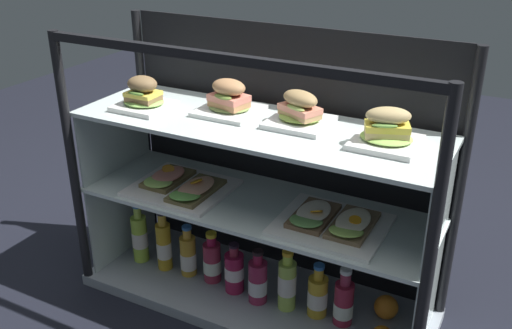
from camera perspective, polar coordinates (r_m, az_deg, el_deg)
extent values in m
cube|color=black|center=(2.20, 0.00, -13.51)|extent=(6.00, 6.00, 0.02)
cube|color=#979FA8|center=(2.18, 0.00, -12.87)|extent=(1.28, 0.45, 0.04)
cylinder|color=black|center=(2.13, -17.70, -0.45)|extent=(0.03, 0.03, 0.98)
cylinder|color=black|center=(1.59, 16.83, -9.32)|extent=(0.03, 0.03, 0.98)
cylinder|color=black|center=(2.41, -10.89, 3.24)|extent=(0.03, 0.03, 0.98)
cylinder|color=black|center=(1.95, 19.41, -3.07)|extent=(0.03, 0.03, 0.98)
cube|color=black|center=(1.60, -3.51, 10.52)|extent=(1.24, 0.03, 0.03)
cube|color=black|center=(2.10, 2.79, 1.08)|extent=(1.21, 0.01, 0.93)
cube|color=silver|center=(2.36, -13.05, -4.58)|extent=(0.01, 0.38, 0.35)
cube|color=silver|center=(1.91, 16.57, -12.73)|extent=(0.01, 0.38, 0.35)
cube|color=silver|center=(1.97, 0.00, -4.00)|extent=(1.23, 0.40, 0.01)
cube|color=silver|center=(2.23, -13.85, 2.83)|extent=(0.01, 0.38, 0.27)
cube|color=silver|center=(1.74, 17.86, -4.05)|extent=(0.01, 0.38, 0.27)
cube|color=silver|center=(1.85, 0.00, 3.86)|extent=(1.23, 0.40, 0.01)
cube|color=white|center=(2.02, -11.04, 5.71)|extent=(0.18, 0.18, 0.02)
ellipsoid|color=#91CC60|center=(2.02, -11.07, 6.14)|extent=(0.15, 0.12, 0.02)
cube|color=olive|center=(2.01, -11.10, 6.45)|extent=(0.10, 0.08, 0.02)
cube|color=#EBD24D|center=(2.01, -11.14, 6.91)|extent=(0.11, 0.09, 0.01)
ellipsoid|color=#557F32|center=(1.98, -11.83, 6.91)|extent=(0.06, 0.03, 0.02)
ellipsoid|color=brown|center=(2.00, -11.22, 7.85)|extent=(0.11, 0.09, 0.05)
cube|color=white|center=(1.94, -2.68, 5.34)|extent=(0.20, 0.20, 0.01)
ellipsoid|color=#7D9A52|center=(1.94, -2.69, 5.71)|extent=(0.14, 0.12, 0.01)
cube|color=tan|center=(1.94, -2.69, 6.04)|extent=(0.14, 0.11, 0.02)
cube|color=#E3846F|center=(1.93, -2.71, 6.63)|extent=(0.14, 0.11, 0.02)
ellipsoid|color=olive|center=(1.89, -3.30, 6.73)|extent=(0.08, 0.05, 0.02)
ellipsoid|color=#AB794E|center=(1.92, -2.73, 7.68)|extent=(0.14, 0.11, 0.05)
cube|color=white|center=(1.84, 4.33, 4.19)|extent=(0.19, 0.19, 0.02)
ellipsoid|color=#90B248|center=(1.83, 4.35, 4.73)|extent=(0.14, 0.12, 0.02)
cube|color=tan|center=(1.83, 4.36, 5.03)|extent=(0.15, 0.12, 0.02)
cube|color=#E48C71|center=(1.82, 4.38, 5.55)|extent=(0.15, 0.13, 0.02)
ellipsoid|color=#A5BF5B|center=(1.79, 3.95, 5.63)|extent=(0.08, 0.06, 0.01)
ellipsoid|color=#A48353|center=(1.81, 4.41, 6.55)|extent=(0.15, 0.13, 0.05)
cube|color=white|center=(1.72, 12.74, 2.13)|extent=(0.19, 0.19, 0.02)
ellipsoid|color=#9ECD5E|center=(1.71, 12.79, 2.64)|extent=(0.15, 0.13, 0.02)
cube|color=#D6B878|center=(1.71, 12.83, 3.03)|extent=(0.14, 0.11, 0.02)
cube|color=yellow|center=(1.70, 12.89, 3.67)|extent=(0.14, 0.11, 0.02)
ellipsoid|color=#6C9E42|center=(1.67, 12.64, 3.78)|extent=(0.08, 0.05, 0.01)
ellipsoid|color=tan|center=(1.69, 13.00, 4.75)|extent=(0.15, 0.11, 0.05)
cube|color=white|center=(2.07, -7.36, -2.30)|extent=(0.34, 0.30, 0.01)
cube|color=brown|center=(2.11, -8.70, -1.39)|extent=(0.12, 0.20, 0.01)
ellipsoid|color=#A4D15F|center=(2.06, -9.67, -1.69)|extent=(0.11, 0.10, 0.02)
ellipsoid|color=#F7927D|center=(2.10, -8.73, -0.99)|extent=(0.10, 0.16, 0.02)
cylinder|color=orange|center=(2.12, -8.74, -0.47)|extent=(0.06, 0.06, 0.02)
cube|color=brown|center=(2.02, -5.95, -2.58)|extent=(0.12, 0.23, 0.01)
ellipsoid|color=#65AC48|center=(1.96, -7.05, -3.04)|extent=(0.13, 0.13, 0.03)
ellipsoid|color=#E8A583|center=(2.01, -5.97, -2.20)|extent=(0.10, 0.18, 0.02)
cylinder|color=orange|center=(2.02, -5.95, -1.66)|extent=(0.05, 0.05, 0.02)
cube|color=white|center=(1.84, 7.46, -5.99)|extent=(0.34, 0.30, 0.01)
cube|color=brown|center=(1.85, 5.73, -5.08)|extent=(0.12, 0.20, 0.02)
ellipsoid|color=#5E954A|center=(1.80, 5.00, -5.56)|extent=(0.11, 0.11, 0.03)
ellipsoid|color=#EDE0C7|center=(1.85, 5.75, -4.64)|extent=(0.10, 0.16, 0.02)
cylinder|color=orange|center=(1.82, 6.02, -4.65)|extent=(0.05, 0.05, 0.02)
cube|color=brown|center=(1.82, 9.59, -5.93)|extent=(0.12, 0.22, 0.01)
ellipsoid|color=#95C150|center=(1.76, 8.94, -6.52)|extent=(0.12, 0.13, 0.04)
ellipsoid|color=#F3E6C2|center=(1.81, 9.63, -5.48)|extent=(0.10, 0.17, 0.02)
cylinder|color=orange|center=(1.79, 9.81, -5.44)|extent=(0.05, 0.05, 0.01)
cylinder|color=#B4DA42|center=(2.33, -11.44, -7.22)|extent=(0.06, 0.06, 0.19)
cylinder|color=white|center=(2.33, -11.44, -7.23)|extent=(0.06, 0.06, 0.06)
cylinder|color=#B8D950|center=(2.27, -11.69, -4.67)|extent=(0.03, 0.03, 0.05)
cylinder|color=#3573B4|center=(2.26, -11.75, -4.05)|extent=(0.03, 0.03, 0.01)
cylinder|color=gold|center=(2.26, -9.11, -8.03)|extent=(0.06, 0.06, 0.19)
cylinder|color=silver|center=(2.27, -9.09, -8.30)|extent=(0.06, 0.06, 0.07)
cylinder|color=gold|center=(2.20, -9.31, -5.41)|extent=(0.03, 0.03, 0.05)
cylinder|color=black|center=(2.19, -9.36, -4.76)|extent=(0.04, 0.04, 0.01)
cylinder|color=gold|center=(2.23, -6.74, -8.97)|extent=(0.06, 0.06, 0.16)
cylinder|color=white|center=(2.24, -6.71, -9.41)|extent=(0.06, 0.06, 0.07)
cylinder|color=gold|center=(2.17, -6.87, -6.80)|extent=(0.03, 0.03, 0.04)
cylinder|color=#336AB2|center=(2.16, -6.90, -6.23)|extent=(0.04, 0.04, 0.01)
cylinder|color=#A02B44|center=(2.19, -4.37, -9.64)|extent=(0.07, 0.07, 0.15)
cylinder|color=white|center=(2.19, -4.36, -9.96)|extent=(0.07, 0.07, 0.05)
cylinder|color=#A21A41|center=(2.13, -4.45, -7.53)|extent=(0.04, 0.04, 0.03)
cylinder|color=gold|center=(2.12, -4.47, -6.96)|extent=(0.04, 0.04, 0.02)
cylinder|color=#A01C44|center=(2.13, -2.16, -10.68)|extent=(0.07, 0.07, 0.15)
cylinder|color=white|center=(2.13, -2.16, -10.58)|extent=(0.07, 0.07, 0.05)
cylinder|color=maroon|center=(2.08, -2.20, -8.56)|extent=(0.03, 0.03, 0.04)
cylinder|color=black|center=(2.06, -2.21, -8.02)|extent=(0.04, 0.04, 0.01)
cylinder|color=#9B264B|center=(2.08, 0.18, -11.57)|extent=(0.07, 0.07, 0.16)
cylinder|color=silver|center=(2.09, 0.18, -11.91)|extent=(0.07, 0.07, 0.06)
cylinder|color=maroon|center=(2.02, 0.18, -9.30)|extent=(0.03, 0.03, 0.04)
cylinder|color=black|center=(2.00, 0.19, -8.70)|extent=(0.04, 0.04, 0.01)
cylinder|color=#B0CF56|center=(2.04, 3.09, -11.90)|extent=(0.06, 0.06, 0.18)
cylinder|color=silver|center=(2.04, 3.10, -11.73)|extent=(0.06, 0.06, 0.08)
cylinder|color=#B9D945|center=(1.98, 3.17, -9.35)|extent=(0.04, 0.04, 0.04)
cylinder|color=gold|center=(1.96, 3.18, -8.75)|extent=(0.04, 0.04, 0.01)
cylinder|color=gold|center=(2.03, 6.13, -12.88)|extent=(0.07, 0.07, 0.15)
cylinder|color=silver|center=(2.04, 6.12, -13.01)|extent=(0.07, 0.07, 0.06)
cylinder|color=gold|center=(1.98, 6.25, -10.71)|extent=(0.03, 0.03, 0.04)
cylinder|color=#2D69B7|center=(1.96, 6.29, -10.03)|extent=(0.04, 0.04, 0.01)
cylinder|color=#9C223C|center=(2.01, 8.68, -13.48)|extent=(0.07, 0.07, 0.16)
cylinder|color=white|center=(2.02, 8.64, -13.98)|extent=(0.07, 0.07, 0.05)
cylinder|color=#9B2C47|center=(1.95, 8.87, -11.13)|extent=(0.04, 0.04, 0.05)
cylinder|color=silver|center=(1.93, 8.93, -10.39)|extent=(0.04, 0.04, 0.02)
sphere|color=orange|center=(2.08, 12.78, -13.62)|extent=(0.08, 0.08, 0.08)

